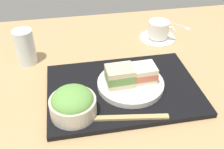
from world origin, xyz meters
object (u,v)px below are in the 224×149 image
at_px(sandwich_near, 120,76).
at_px(drinking_glass, 25,47).
at_px(salad_bowl, 73,103).
at_px(teaspoon, 185,27).
at_px(coffee_cup, 159,31).
at_px(sandwich_plate, 131,84).
at_px(sandwich_far, 142,73).
at_px(chopsticks_pair, 127,118).

distance_m(sandwich_near, drinking_glass, 0.35).
distance_m(sandwich_near, salad_bowl, 0.16).
xyz_separation_m(sandwich_near, teaspoon, (0.36, 0.36, -0.06)).
height_order(salad_bowl, teaspoon, salad_bowl).
distance_m(coffee_cup, drinking_glass, 0.50).
distance_m(sandwich_plate, teaspoon, 0.49).
xyz_separation_m(coffee_cup, teaspoon, (0.14, 0.07, -0.03)).
xyz_separation_m(sandwich_far, drinking_glass, (-0.35, 0.21, 0.00)).
bearing_deg(chopsticks_pair, coffee_cup, 61.96).
bearing_deg(sandwich_far, salad_bowl, -157.27).
relative_size(sandwich_near, teaspoon, 0.91).
relative_size(sandwich_far, salad_bowl, 0.67).
xyz_separation_m(sandwich_far, chopsticks_pair, (-0.07, -0.13, -0.04)).
relative_size(sandwich_near, drinking_glass, 0.67).
bearing_deg(chopsticks_pair, salad_bowl, 161.94).
bearing_deg(teaspoon, salad_bowl, -138.36).
bearing_deg(drinking_glass, coffee_cup, 8.96).
distance_m(drinking_glass, teaspoon, 0.66).
bearing_deg(coffee_cup, sandwich_near, -126.50).
height_order(sandwich_plate, sandwich_far, sandwich_far).
bearing_deg(chopsticks_pair, drinking_glass, 128.68).
xyz_separation_m(sandwich_plate, teaspoon, (0.33, 0.36, -0.02)).
height_order(sandwich_far, drinking_glass, drinking_glass).
bearing_deg(sandwich_near, teaspoon, 45.29).
bearing_deg(salad_bowl, sandwich_plate, 25.81).
height_order(sandwich_plate, teaspoon, sandwich_plate).
relative_size(salad_bowl, chopsticks_pair, 0.56).
distance_m(sandwich_near, chopsticks_pair, 0.13).
relative_size(sandwich_near, salad_bowl, 0.66).
distance_m(sandwich_far, teaspoon, 0.46).
xyz_separation_m(chopsticks_pair, coffee_cup, (0.22, 0.42, 0.01)).
height_order(chopsticks_pair, drinking_glass, drinking_glass).
distance_m(sandwich_plate, drinking_glass, 0.38).
bearing_deg(sandwich_plate, salad_bowl, -154.19).
relative_size(sandwich_near, chopsticks_pair, 0.37).
bearing_deg(coffee_cup, teaspoon, 26.09).
bearing_deg(coffee_cup, sandwich_far, -117.45).
xyz_separation_m(chopsticks_pair, teaspoon, (0.37, 0.49, -0.02)).
height_order(chopsticks_pair, coffee_cup, coffee_cup).
relative_size(coffee_cup, teaspoon, 1.57).
bearing_deg(sandwich_plate, sandwich_far, 4.93).
xyz_separation_m(sandwich_plate, chopsticks_pair, (-0.04, -0.13, -0.00)).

